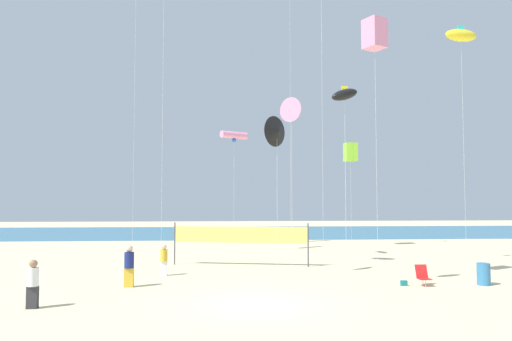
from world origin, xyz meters
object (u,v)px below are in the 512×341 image
Objects in this scene: beachgoer_navy_shirt at (129,265)px; folding_beach_chair at (423,275)px; beachgoer_white_shirt at (33,282)px; kite_pink_tube at (234,136)px; kite_yellow_inflatable at (461,36)px; volleyball_net at (240,237)px; kite_pink_delta at (292,110)px; kite_black_delta at (277,131)px; kite_black_inflatable at (345,95)px; beach_handbag at (404,283)px; kite_lime_box at (350,152)px; beachgoer_mustard_shirt at (164,259)px; kite_pink_box at (375,34)px; trash_barrel at (484,274)px.

beachgoer_navy_shirt is 12.72m from folding_beach_chair.
beachgoer_white_shirt is 0.20× the size of kite_pink_tube.
kite_pink_tube is 0.62× the size of kite_yellow_inflatable.
kite_pink_delta reaches higher than volleyball_net.
kite_black_delta is 0.57× the size of kite_yellow_inflatable.
kite_pink_delta reaches higher than kite_black_inflatable.
kite_black_inflatable is at bearing -166.73° from beach_handbag.
volleyball_net is at bearing 120.47° from kite_black_inflatable.
kite_yellow_inflatable reaches higher than beachgoer_navy_shirt.
kite_black_delta is at bearing 131.15° from kite_black_inflatable.
kite_lime_box is 12.35m from kite_yellow_inflatable.
kite_black_delta reaches higher than volleyball_net.
beachgoer_mustard_shirt is 3.13m from beachgoer_navy_shirt.
beachgoer_white_shirt is at bearing -155.65° from kite_yellow_inflatable.
kite_lime_box is (7.24, 13.66, 0.32)m from kite_black_delta.
folding_beach_chair is 11.03m from kite_pink_box.
kite_pink_box is 1.39× the size of kite_black_inflatable.
beachgoer_mustard_shirt is 7.62m from beachgoer_white_shirt.
folding_beach_chair is 0.93× the size of trash_barrel.
kite_pink_delta is 1.17× the size of kite_lime_box.
beach_handbag is at bearing -55.05° from kite_pink_delta.
kite_lime_box reaches higher than beach_handbag.
kite_black_delta is at bearing 156.22° from beach_handbag.
folding_beach_chair is at bearing -94.05° from kite_lime_box.
beachgoer_white_shirt reaches higher than beach_handbag.
kite_pink_box reaches higher than kite_lime_box.
kite_yellow_inflatable is at bearing -0.03° from kite_pink_delta.
volleyball_net is 0.80× the size of kite_pink_delta.
kite_pink_box is (13.46, 3.95, 10.43)m from beachgoer_white_shirt.
kite_black_delta is at bearing -54.13° from beachgoer_mustard_shirt.
kite_black_inflatable is (-6.24, -0.57, 7.73)m from trash_barrel.
beachgoer_navy_shirt is at bearing -145.32° from kite_pink_delta.
kite_black_delta is (6.59, 1.90, 6.08)m from beachgoer_navy_shirt.
beachgoer_white_shirt is at bearing -169.66° from trash_barrel.
kite_lime_box is (13.83, 15.55, 6.41)m from beachgoer_navy_shirt.
kite_black_delta is (1.64, -4.23, 5.41)m from volleyball_net.
kite_pink_delta is at bearing -66.60° from kite_pink_tube.
volleyball_net is (3.84, 3.21, 0.81)m from beachgoer_mustard_shirt.
beach_handbag is (11.87, -0.43, -0.84)m from beachgoer_navy_shirt.
kite_yellow_inflatable is at bearing 68.79° from trash_barrel.
trash_barrel is 9.95m from kite_black_inflatable.
kite_pink_box is at bearing 29.60° from beachgoer_navy_shirt.
beachgoer_white_shirt is at bearing -166.98° from kite_black_inflatable.
kite_pink_tube is 1.09× the size of kite_black_delta.
folding_beach_chair is at bearing 42.98° from beachgoer_white_shirt.
volleyball_net is 7.06m from kite_black_delta.
kite_lime_box is 0.59× the size of kite_yellow_inflatable.
beachgoer_navy_shirt is 6.30× the size of beach_handbag.
beach_handbag is at bearing -60.83° from beachgoer_mustard_shirt.
beach_handbag is at bearing 178.93° from trash_barrel.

